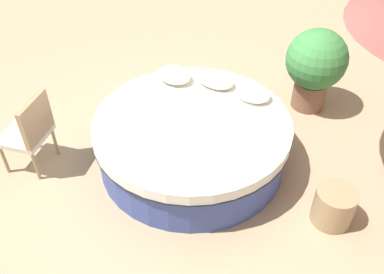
{
  "coord_description": "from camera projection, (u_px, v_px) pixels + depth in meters",
  "views": [
    {
      "loc": [
        -2.18,
        3.11,
        3.66
      ],
      "look_at": [
        0.0,
        0.0,
        0.38
      ],
      "focal_mm": 39.51,
      "sensor_mm": 36.0,
      "label": 1
    }
  ],
  "objects": [
    {
      "name": "planter",
      "position": [
        316.0,
        64.0,
        5.68
      ],
      "size": [
        0.82,
        0.82,
        1.17
      ],
      "color": "brown",
      "rests_on": "ground_plane"
    },
    {
      "name": "ground_plane",
      "position": [
        192.0,
        160.0,
        5.27
      ],
      "size": [
        16.0,
        16.0,
        0.0
      ],
      "primitive_type": "plane",
      "color": "#9E8466"
    },
    {
      "name": "patio_chair",
      "position": [
        30.0,
        129.0,
        4.84
      ],
      "size": [
        0.64,
        0.66,
        0.98
      ],
      "rotation": [
        0.0,
        0.0,
        -1.23
      ],
      "color": "#997A56",
      "rests_on": "ground_plane"
    },
    {
      "name": "side_table",
      "position": [
        334.0,
        206.0,
        4.43
      ],
      "size": [
        0.43,
        0.43,
        0.42
      ],
      "primitive_type": "cylinder",
      "color": "#997A56",
      "rests_on": "ground_plane"
    },
    {
      "name": "round_bed",
      "position": [
        192.0,
        140.0,
        5.06
      ],
      "size": [
        2.32,
        2.32,
        0.63
      ],
      "color": "#38478C",
      "rests_on": "ground_plane"
    },
    {
      "name": "throw_pillow_1",
      "position": [
        215.0,
        80.0,
        5.37
      ],
      "size": [
        0.51,
        0.35,
        0.15
      ],
      "primitive_type": "ellipsoid",
      "color": "beige",
      "rests_on": "round_bed"
    },
    {
      "name": "throw_pillow_0",
      "position": [
        253.0,
        93.0,
        5.15
      ],
      "size": [
        0.45,
        0.36,
        0.14
      ],
      "primitive_type": "ellipsoid",
      "color": "white",
      "rests_on": "round_bed"
    },
    {
      "name": "throw_pillow_2",
      "position": [
        174.0,
        75.0,
        5.43
      ],
      "size": [
        0.46,
        0.36,
        0.17
      ],
      "primitive_type": "ellipsoid",
      "color": "beige",
      "rests_on": "round_bed"
    }
  ]
}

